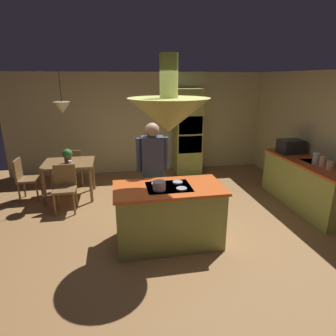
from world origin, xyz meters
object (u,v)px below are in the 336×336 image
chair_facing_island (65,185)px  dining_table (69,167)px  canister_tea (316,158)px  oven_tower (188,132)px  cup_on_table (70,163)px  chair_by_back_wall (74,165)px  potted_plant_on_table (67,155)px  person_at_island (153,167)px  canister_sugar (323,162)px  chair_at_corner (24,177)px  kitchen_island (169,215)px  canister_flour (330,166)px  cooking_pot_on_cooktop (159,185)px  microwave_on_counter (291,146)px

chair_facing_island → dining_table: bearing=90.0°
dining_table → canister_tea: size_ratio=4.69×
oven_tower → cup_on_table: (-2.73, -1.35, -0.27)m
dining_table → chair_facing_island: chair_facing_island is taller
chair_by_back_wall → potted_plant_on_table: 0.84m
person_at_island → canister_sugar: person_at_island is taller
chair_at_corner → cup_on_table: bearing=-102.5°
chair_facing_island → potted_plant_on_table: size_ratio=2.90×
person_at_island → kitchen_island: bearing=-78.4°
chair_facing_island → canister_sugar: 4.68m
canister_sugar → canister_flour: bearing=-90.0°
kitchen_island → person_at_island: person_at_island is taller
chair_facing_island → chair_at_corner: 1.09m
canister_sugar → canister_tea: (0.00, 0.18, 0.01)m
potted_plant_on_table → kitchen_island: bearing=-50.0°
potted_plant_on_table → cup_on_table: bearing=-65.8°
kitchen_island → canister_tea: canister_tea is taller
canister_flour → chair_by_back_wall: bearing=151.5°
cooking_pot_on_cooktop → chair_facing_island: bearing=134.1°
chair_at_corner → person_at_island: bearing=-120.1°
chair_by_back_wall → canister_sugar: (4.54, -2.29, 0.50)m
kitchen_island → cup_on_table: bearing=130.8°
canister_tea → cooking_pot_on_cooktop: size_ratio=1.19×
canister_tea → cup_on_table: bearing=164.3°
oven_tower → person_at_island: bearing=-115.9°
oven_tower → canister_flour: size_ratio=14.23×
potted_plant_on_table → canister_sugar: canister_sugar is taller
kitchen_island → cooking_pot_on_cooktop: cooking_pot_on_cooktop is taller
chair_at_corner → potted_plant_on_table: bearing=-95.6°
chair_by_back_wall → oven_tower: bearing=-169.8°
kitchen_island → canister_sugar: (2.84, 0.45, 0.55)m
person_at_island → canister_tea: size_ratio=8.12×
dining_table → chair_at_corner: chair_at_corner is taller
dining_table → canister_tea: canister_tea is taller
chair_at_corner → cooking_pot_on_cooktop: bearing=-132.7°
chair_by_back_wall → canister_tea: canister_tea is taller
canister_flour → cup_on_table: bearing=160.1°
potted_plant_on_table → oven_tower: bearing=23.8°
canister_flour → canister_tea: bearing=90.0°
potted_plant_on_table → canister_flour: (4.53, -1.74, 0.06)m
chair_facing_island → canister_tea: bearing=-10.3°
oven_tower → chair_facing_island: 3.37m
chair_facing_island → canister_sugar: bearing=-12.5°
chair_at_corner → microwave_on_counter: size_ratio=1.89×
dining_table → person_at_island: person_at_island is taller
chair_at_corner → chair_facing_island: bearing=-126.0°
dining_table → microwave_on_counter: 4.61m
kitchen_island → canister_flour: canister_flour is taller
dining_table → cup_on_table: (0.07, -0.21, 0.15)m
cup_on_table → canister_sugar: bearing=-17.8°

